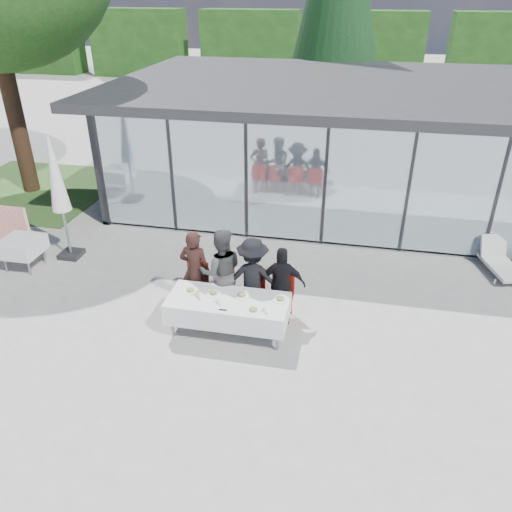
% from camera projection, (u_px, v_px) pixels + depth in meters
% --- Properties ---
extents(ground, '(90.00, 90.00, 0.00)m').
position_uv_depth(ground, '(248.00, 334.00, 9.52)').
color(ground, '#9E9C96').
rests_on(ground, ground).
extents(pavilion, '(14.80, 8.80, 3.44)m').
position_uv_depth(pavilion, '(370.00, 123.00, 15.14)').
color(pavilion, gray).
rests_on(pavilion, ground).
extents(treeline, '(62.50, 2.00, 4.40)m').
position_uv_depth(treeline, '(310.00, 47.00, 32.85)').
color(treeline, '#173B12').
rests_on(treeline, ground).
extents(dining_table, '(2.26, 0.96, 0.75)m').
position_uv_depth(dining_table, '(228.00, 309.00, 9.34)').
color(dining_table, silver).
rests_on(dining_table, ground).
extents(diner_a, '(0.69, 0.69, 1.74)m').
position_uv_depth(diner_a, '(195.00, 270.00, 9.92)').
color(diner_a, '#321A16').
rests_on(diner_a, ground).
extents(diner_chair_a, '(0.44, 0.44, 0.97)m').
position_uv_depth(diner_chair_a, '(197.00, 283.00, 10.13)').
color(diner_chair_a, '#AD170B').
rests_on(diner_chair_a, ground).
extents(diner_b, '(1.11, 1.11, 1.81)m').
position_uv_depth(diner_b, '(221.00, 272.00, 9.81)').
color(diner_b, '#464646').
rests_on(diner_b, ground).
extents(diner_chair_b, '(0.44, 0.44, 0.97)m').
position_uv_depth(diner_chair_b, '(223.00, 286.00, 10.03)').
color(diner_chair_b, '#AD170B').
rests_on(diner_chair_b, ground).
extents(diner_c, '(1.16, 1.16, 1.68)m').
position_uv_depth(diner_c, '(253.00, 278.00, 9.73)').
color(diner_c, black).
rests_on(diner_c, ground).
extents(diner_chair_c, '(0.44, 0.44, 0.97)m').
position_uv_depth(diner_chair_c, '(253.00, 289.00, 9.92)').
color(diner_chair_c, '#AD170B').
rests_on(diner_chair_c, ground).
extents(diner_d, '(0.97, 0.97, 1.55)m').
position_uv_depth(diner_d, '(282.00, 284.00, 9.65)').
color(diner_d, black).
rests_on(diner_d, ground).
extents(diner_chair_d, '(0.44, 0.44, 0.97)m').
position_uv_depth(diner_chair_d, '(282.00, 293.00, 9.82)').
color(diner_chair_d, '#AD170B').
rests_on(diner_chair_d, ground).
extents(plate_a, '(0.29, 0.29, 0.07)m').
position_uv_depth(plate_a, '(190.00, 290.00, 9.46)').
color(plate_a, white).
rests_on(plate_a, dining_table).
extents(plate_b, '(0.29, 0.29, 0.07)m').
position_uv_depth(plate_b, '(213.00, 293.00, 9.38)').
color(plate_b, white).
rests_on(plate_b, dining_table).
extents(plate_c, '(0.29, 0.29, 0.07)m').
position_uv_depth(plate_c, '(242.00, 295.00, 9.31)').
color(plate_c, white).
rests_on(plate_c, dining_table).
extents(plate_d, '(0.29, 0.29, 0.07)m').
position_uv_depth(plate_d, '(280.00, 299.00, 9.20)').
color(plate_d, white).
rests_on(plate_d, dining_table).
extents(plate_extra, '(0.29, 0.29, 0.07)m').
position_uv_depth(plate_extra, '(253.00, 310.00, 8.89)').
color(plate_extra, white).
rests_on(plate_extra, dining_table).
extents(juice_bottle, '(0.06, 0.06, 0.15)m').
position_uv_depth(juice_bottle, '(198.00, 294.00, 9.25)').
color(juice_bottle, '#9FC853').
rests_on(juice_bottle, dining_table).
extents(drinking_glasses, '(0.96, 0.16, 0.10)m').
position_uv_depth(drinking_glasses, '(241.00, 305.00, 8.97)').
color(drinking_glasses, silver).
rests_on(drinking_glasses, dining_table).
extents(folded_eyeglasses, '(0.14, 0.03, 0.01)m').
position_uv_depth(folded_eyeglasses, '(223.00, 310.00, 8.92)').
color(folded_eyeglasses, black).
rests_on(folded_eyeglasses, dining_table).
extents(spare_table_left, '(0.86, 0.86, 0.74)m').
position_uv_depth(spare_table_left, '(22.00, 246.00, 11.50)').
color(spare_table_left, silver).
rests_on(spare_table_left, ground).
extents(market_umbrella, '(0.50, 0.50, 3.00)m').
position_uv_depth(market_umbrella, '(57.00, 181.00, 11.31)').
color(market_umbrella, black).
rests_on(market_umbrella, ground).
extents(lounger, '(0.93, 1.44, 0.72)m').
position_uv_depth(lounger, '(500.00, 260.00, 11.53)').
color(lounger, silver).
rests_on(lounger, ground).
extents(grass_patch, '(5.00, 5.00, 0.02)m').
position_uv_depth(grass_patch, '(32.00, 189.00, 16.17)').
color(grass_patch, '#385926').
rests_on(grass_patch, ground).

